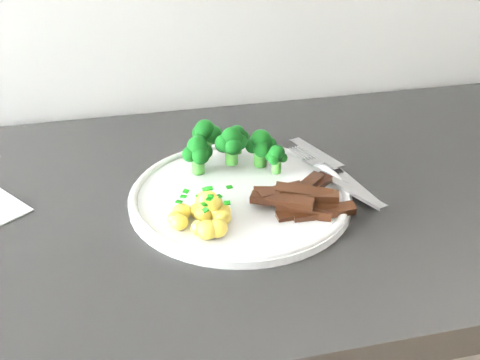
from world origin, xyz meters
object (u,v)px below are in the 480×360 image
potatoes (206,212)px  fork (337,180)px  plate (240,195)px  beef_strips (300,198)px  broccoli (230,144)px  knife (344,178)px

potatoes → fork: bearing=13.1°
potatoes → fork: potatoes is taller
plate → beef_strips: bearing=-33.9°
broccoli → fork: size_ratio=0.75×
plate → beef_strips: (0.07, -0.04, 0.01)m
beef_strips → potatoes: bearing=-177.2°
beef_strips → fork: size_ratio=0.66×
broccoli → potatoes: size_ratio=1.65×
plate → fork: (0.13, -0.01, 0.01)m
fork → beef_strips: bearing=-149.6°
beef_strips → plate: bearing=146.1°
plate → knife: knife is taller
fork → knife: (0.02, 0.02, -0.01)m
beef_strips → fork: 0.07m
beef_strips → knife: 0.10m
plate → beef_strips: 0.08m
broccoli → beef_strips: size_ratio=1.13×
potatoes → plate: bearing=43.2°
fork → potatoes: bearing=-166.9°
plate → potatoes: bearing=-136.8°
potatoes → knife: (0.20, 0.06, -0.01)m
broccoli → knife: broccoli is taller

